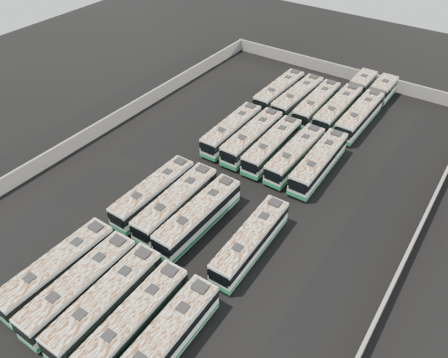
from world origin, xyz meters
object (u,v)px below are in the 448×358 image
bus_midback_left (252,137)px  bus_midfront_far_right (251,241)px  bus_front_far_left (58,269)px  bus_midback_far_right (319,162)px  bus_midfront_far_left (154,193)px  bus_midback_far_left (232,130)px  bus_back_far_left (279,92)px  bus_back_center (317,104)px  bus_back_far_right (368,107)px  bus_front_far_right (164,342)px  bus_back_right (346,101)px  bus_front_center (106,302)px  bus_front_right (134,321)px  bus_midfront_center (199,216)px  bus_midback_right (295,155)px  bus_midfront_left (176,203)px  bus_back_left (298,98)px  bus_front_left (80,287)px  bus_midback_center (272,146)px

bus_midback_left → bus_midfront_far_right: bearing=-59.5°
bus_front_far_left → bus_midback_far_right: bearing=66.9°
bus_midfront_far_left → bus_midfront_far_right: (13.63, -0.02, 0.01)m
bus_midback_far_left → bus_midfront_far_right: bearing=-51.8°
bus_midback_left → bus_back_far_left: 14.50m
bus_back_center → bus_back_far_right: bearing=26.8°
bus_front_far_right → bus_midback_far_right: size_ratio=1.01×
bus_back_far_left → bus_back_right: bearing=18.3°
bus_front_far_right → bus_midback_left: bus_front_far_right is taller
bus_front_far_left → bus_front_far_right: 13.70m
bus_front_far_left → bus_back_far_right: bus_back_far_right is taller
bus_front_far_right → bus_midback_far_left: bearing=113.0°
bus_midback_far_left → bus_back_center: bus_back_center is taller
bus_front_center → bus_midback_left: size_ratio=1.02×
bus_front_center → bus_back_center: bearing=88.6°
bus_front_center → bus_front_right: size_ratio=1.02×
bus_front_right → bus_midfront_center: 14.27m
bus_front_right → bus_midback_far_left: bus_front_right is taller
bus_midback_right → bus_back_right: 17.63m
bus_midback_right → bus_back_far_right: size_ratio=0.62×
bus_midfront_far_left → bus_front_far_left: bearing=-89.8°
bus_front_far_left → bus_front_right: size_ratio=1.00×
bus_midfront_left → bus_midfront_center: bearing=-5.0°
bus_front_right → bus_midback_right: bearing=88.4°
bus_front_far_left → bus_front_center: 6.74m
bus_midback_far_left → bus_midback_right: size_ratio=1.00×
bus_midfront_left → bus_midback_far_right: (10.17, 16.59, 0.01)m
bus_back_left → bus_back_far_right: size_ratio=0.64×
bus_midfront_center → bus_midback_left: 17.24m
bus_midfront_far_left → bus_back_far_right: (13.71, 34.20, 0.06)m
bus_back_far_right → bus_midback_far_right: bearing=-89.7°
bus_back_center → bus_midback_far_left: bearing=-117.4°
bus_midback_right → bus_midfront_far_left: bearing=-121.3°
bus_back_left → bus_midfront_center: bearing=-82.1°
bus_midfront_left → bus_midfront_center: size_ratio=1.00×
bus_front_far_left → bus_midback_left: 30.98m
bus_back_left → bus_back_center: size_ratio=1.01×
bus_front_left → bus_midfront_left: size_ratio=1.00×
bus_front_left → bus_midfront_left: bus_front_left is taller
bus_back_left → bus_back_center: bearing=-0.1°
bus_midfront_left → bus_midfront_far_right: bus_midfront_left is taller
bus_midback_center → bus_back_far_right: size_ratio=0.63×
bus_back_left → bus_midfront_far_right: bearing=-70.1°
bus_midfront_far_right → bus_back_far_right: bearing=88.5°
bus_midfront_center → bus_midback_far_right: (6.77, 16.80, 0.01)m
bus_midback_right → bus_back_far_left: bearing=126.6°
bus_front_right → bus_back_right: bus_back_right is taller
bus_midfront_center → bus_back_right: size_ratio=0.64×
bus_front_far_left → bus_back_far_left: bearing=90.9°
bus_back_left → bus_back_center: (3.39, -0.09, -0.02)m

